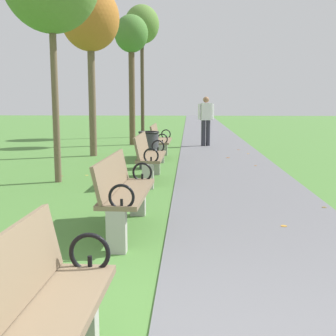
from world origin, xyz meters
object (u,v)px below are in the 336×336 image
Objects in this scene: tree_5 at (142,26)px; tree_4 at (131,39)px; park_bench_1 at (27,329)px; park_bench_4 at (160,140)px; trash_bin at (149,150)px; park_bench_2 at (124,191)px; park_bench_3 at (149,156)px; tree_3 at (90,21)px; pedestrian_walking at (206,118)px.

tree_4 is at bearing -90.40° from tree_5.
tree_5 reaches higher than park_bench_1.
trash_bin is (-0.15, -1.61, -0.06)m from park_bench_4.
tree_5 reaches higher than park_bench_2.
park_bench_1 is 6.41m from park_bench_3.
tree_5 is 9.33m from trash_bin.
tree_4 reaches higher than trash_bin.
tree_4 is at bearing 96.72° from park_bench_2.
tree_4 reaches higher than park_bench_2.
park_bench_1 is 1.01× the size of park_bench_4.
tree_5 reaches higher than tree_3.
tree_5 is (-1.16, 13.22, 3.96)m from park_bench_2.
park_bench_3 is 1.00× the size of park_bench_4.
park_bench_4 is 3.69m from tree_3.
pedestrian_walking is (3.20, 2.64, -2.69)m from tree_3.
tree_4 is (-1.18, 13.19, 3.06)m from park_bench_1.
park_bench_1 is 8.01m from trash_bin.
park_bench_2 is 10.56m from tree_4.
park_bench_1 is 1.92× the size of trash_bin.
pedestrian_walking is (2.47, -3.57, -3.52)m from tree_5.
pedestrian_walking is (1.31, 12.80, 0.44)m from park_bench_1.
park_bench_2 is 1.00× the size of pedestrian_walking.
park_bench_2 is 1.01× the size of park_bench_3.
park_bench_3 is 5.23m from tree_3.
tree_3 is at bearing 164.32° from park_bench_4.
pedestrian_walking is at bearing -8.86° from tree_4.
tree_3 is at bearing -103.04° from tree_4.
tree_4 is (-1.18, 6.77, 3.06)m from park_bench_3.
tree_4 is at bearing 99.90° from park_bench_3.
tree_3 is at bearing 100.51° from park_bench_1.
park_bench_2 is 1.01× the size of park_bench_4.
tree_4 is 3.63m from pedestrian_walking.
tree_3 reaches higher than park_bench_3.
park_bench_1 is 3.15m from park_bench_2.
park_bench_4 is 3.46m from pedestrian_walking.
park_bench_3 is at bearing -90.00° from park_bench_4.
park_bench_1 is at bearing -90.00° from park_bench_3.
tree_4 is at bearing 108.36° from park_bench_4.
park_bench_3 is 3.21m from park_bench_4.
park_bench_3 is 1.91× the size of trash_bin.
park_bench_4 is at bearing -71.64° from tree_4.
tree_5 is (-1.16, 9.95, 3.96)m from park_bench_3.
pedestrian_walking reaches higher than park_bench_4.
park_bench_3 is at bearing -63.26° from tree_3.
park_bench_3 is at bearing -83.35° from tree_5.
park_bench_1 is 0.36× the size of tree_3.
tree_3 reaches higher than park_bench_1.
park_bench_4 is 0.35× the size of tree_3.
trash_bin is at bearing -78.69° from tree_4.
park_bench_4 is at bearing -80.24° from tree_5.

